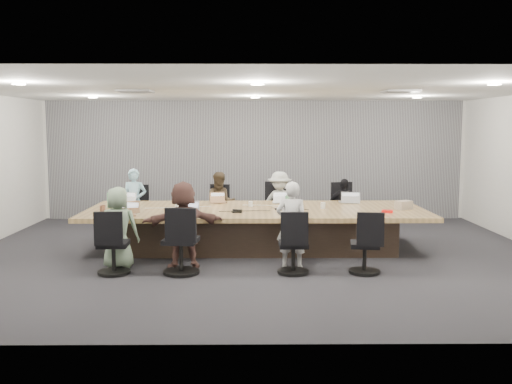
{
  "coord_description": "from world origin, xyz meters",
  "views": [
    {
      "loc": [
        -0.09,
        -9.57,
        2.21
      ],
      "look_at": [
        0.0,
        0.4,
        1.05
      ],
      "focal_mm": 40.0,
      "sensor_mm": 36.0,
      "label": 1
    }
  ],
  "objects_px": {
    "chair_6": "(293,249)",
    "canvas_bag": "(404,205)",
    "chair_5": "(181,246)",
    "person_6": "(292,225)",
    "person_4": "(118,228)",
    "bottle_green_left": "(109,200)",
    "person_5": "(183,225)",
    "person_2": "(280,203)",
    "person_0": "(134,202)",
    "mug_brown": "(102,208)",
    "person_3": "(343,207)",
    "laptop_6": "(289,215)",
    "chair_7": "(365,250)",
    "bottle_green_right": "(287,203)",
    "chair_3": "(341,212)",
    "chair_4": "(113,249)",
    "person_1": "(221,204)",
    "bottle_clear": "(177,202)",
    "stapler": "(237,211)",
    "chair_2": "(279,211)",
    "laptop_2": "(281,202)",
    "laptop_3": "(348,202)",
    "chair_0": "(138,214)",
    "conference_table": "(256,227)",
    "chair_1": "(222,214)",
    "laptop_1": "(219,202)",
    "laptop_5": "(187,215)",
    "laptop_4": "(126,215)",
    "snack_packet": "(387,211)",
    "laptop_0": "(129,202)"
  },
  "relations": [
    {
      "from": "person_3",
      "to": "person_4",
      "type": "relative_size",
      "value": 0.9
    },
    {
      "from": "person_1",
      "to": "person_3",
      "type": "relative_size",
      "value": 1.12
    },
    {
      "from": "person_5",
      "to": "laptop_6",
      "type": "distance_m",
      "value": 1.77
    },
    {
      "from": "laptop_3",
      "to": "person_4",
      "type": "bearing_deg",
      "value": 34.02
    },
    {
      "from": "chair_3",
      "to": "bottle_green_left",
      "type": "height_order",
      "value": "bottle_green_left"
    },
    {
      "from": "chair_4",
      "to": "laptop_0",
      "type": "xyz_separation_m",
      "value": [
        -0.3,
        2.5,
        0.37
      ]
    },
    {
      "from": "bottle_clear",
      "to": "stapler",
      "type": "height_order",
      "value": "bottle_clear"
    },
    {
      "from": "chair_7",
      "to": "person_3",
      "type": "bearing_deg",
      "value": 95.15
    },
    {
      "from": "chair_5",
      "to": "chair_4",
      "type": "bearing_deg",
      "value": -172.75
    },
    {
      "from": "chair_1",
      "to": "chair_6",
      "type": "distance_m",
      "value": 3.62
    },
    {
      "from": "person_5",
      "to": "chair_6",
      "type": "bearing_deg",
      "value": 156.87
    },
    {
      "from": "chair_2",
      "to": "laptop_6",
      "type": "relative_size",
      "value": 2.8
    },
    {
      "from": "laptop_0",
      "to": "person_6",
      "type": "xyz_separation_m",
      "value": [
        2.99,
        -2.15,
        -0.07
      ]
    },
    {
      "from": "laptop_5",
      "to": "person_6",
      "type": "distance_m",
      "value": 1.77
    },
    {
      "from": "chair_1",
      "to": "laptop_5",
      "type": "xyz_separation_m",
      "value": [
        -0.44,
        -2.5,
        0.37
      ]
    },
    {
      "from": "bottle_green_right",
      "to": "laptop_4",
      "type": "bearing_deg",
      "value": -167.18
    },
    {
      "from": "chair_0",
      "to": "chair_3",
      "type": "relative_size",
      "value": 0.89
    },
    {
      "from": "person_6",
      "to": "bottle_green_right",
      "type": "distance_m",
      "value": 1.18
    },
    {
      "from": "person_1",
      "to": "person_5",
      "type": "bearing_deg",
      "value": -106.18
    },
    {
      "from": "canvas_bag",
      "to": "laptop_2",
      "type": "bearing_deg",
      "value": 157.12
    },
    {
      "from": "chair_4",
      "to": "person_6",
      "type": "bearing_deg",
      "value": 4.58
    },
    {
      "from": "person_6",
      "to": "chair_6",
      "type": "bearing_deg",
      "value": 100.95
    },
    {
      "from": "chair_7",
      "to": "bottle_green_right",
      "type": "height_order",
      "value": "bottle_green_right"
    },
    {
      "from": "person_0",
      "to": "bottle_clear",
      "type": "relative_size",
      "value": 6.02
    },
    {
      "from": "laptop_4",
      "to": "laptop_5",
      "type": "bearing_deg",
      "value": -13.31
    },
    {
      "from": "conference_table",
      "to": "chair_1",
      "type": "distance_m",
      "value": 1.84
    },
    {
      "from": "person_0",
      "to": "person_6",
      "type": "xyz_separation_m",
      "value": [
        2.99,
        -2.7,
        0.0
      ]
    },
    {
      "from": "chair_5",
      "to": "person_2",
      "type": "bearing_deg",
      "value": 69.14
    },
    {
      "from": "conference_table",
      "to": "chair_5",
      "type": "xyz_separation_m",
      "value": [
        -1.14,
        -1.7,
        0.02
      ]
    },
    {
      "from": "chair_2",
      "to": "canvas_bag",
      "type": "relative_size",
      "value": 3.09
    },
    {
      "from": "person_2",
      "to": "laptop_4",
      "type": "height_order",
      "value": "person_2"
    },
    {
      "from": "chair_6",
      "to": "canvas_bag",
      "type": "bearing_deg",
      "value": 37.23
    },
    {
      "from": "chair_7",
      "to": "mug_brown",
      "type": "xyz_separation_m",
      "value": [
        -4.27,
        1.37,
        0.43
      ]
    },
    {
      "from": "person_4",
      "to": "bottle_green_left",
      "type": "distance_m",
      "value": 1.6
    },
    {
      "from": "person_3",
      "to": "laptop_6",
      "type": "relative_size",
      "value": 3.75
    },
    {
      "from": "chair_5",
      "to": "person_6",
      "type": "bearing_deg",
      "value": 19.0
    },
    {
      "from": "bottle_green_right",
      "to": "person_1",
      "type": "bearing_deg",
      "value": 129.07
    },
    {
      "from": "chair_7",
      "to": "bottle_green_left",
      "type": "height_order",
      "value": "bottle_green_left"
    },
    {
      "from": "laptop_2",
      "to": "laptop_3",
      "type": "bearing_deg",
      "value": -177.69
    },
    {
      "from": "chair_5",
      "to": "person_3",
      "type": "bearing_deg",
      "value": 53.46
    },
    {
      "from": "chair_3",
      "to": "chair_6",
      "type": "distance_m",
      "value": 3.62
    },
    {
      "from": "person_3",
      "to": "person_0",
      "type": "bearing_deg",
      "value": -173.31
    },
    {
      "from": "person_2",
      "to": "laptop_5",
      "type": "relative_size",
      "value": 3.78
    },
    {
      "from": "chair_7",
      "to": "person_3",
      "type": "distance_m",
      "value": 3.06
    },
    {
      "from": "chair_2",
      "to": "laptop_1",
      "type": "relative_size",
      "value": 3.05
    },
    {
      "from": "bottle_green_left",
      "to": "snack_packet",
      "type": "height_order",
      "value": "bottle_green_left"
    },
    {
      "from": "chair_0",
      "to": "bottle_clear",
      "type": "bearing_deg",
      "value": 124.96
    },
    {
      "from": "person_5",
      "to": "chair_4",
      "type": "bearing_deg",
      "value": 7.76
    },
    {
      "from": "chair_6",
      "to": "bottle_green_right",
      "type": "relative_size",
      "value": 2.83
    },
    {
      "from": "person_0",
      "to": "mug_brown",
      "type": "xyz_separation_m",
      "value": [
        -0.2,
        -1.68,
        0.12
      ]
    }
  ]
}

